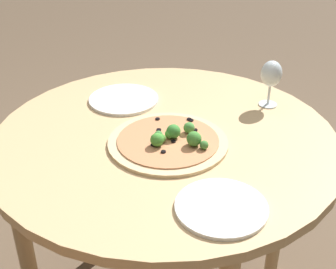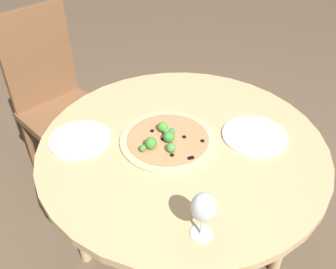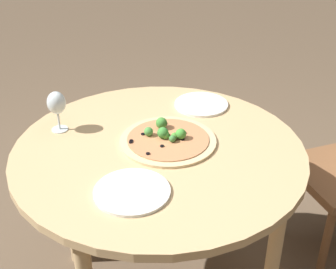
{
  "view_description": "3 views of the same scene",
  "coord_description": "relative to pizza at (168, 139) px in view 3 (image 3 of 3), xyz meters",
  "views": [
    {
      "loc": [
        0.52,
        -1.07,
        1.45
      ],
      "look_at": [
        0.03,
        -0.04,
        0.78
      ],
      "focal_mm": 50.0,
      "sensor_mm": 36.0,
      "label": 1
    },
    {
      "loc": [
        0.71,
        0.74,
        1.6
      ],
      "look_at": [
        0.03,
        -0.04,
        0.78
      ],
      "focal_mm": 40.0,
      "sensor_mm": 36.0,
      "label": 2
    },
    {
      "loc": [
        -1.33,
        0.35,
        1.62
      ],
      "look_at": [
        0.03,
        -0.04,
        0.78
      ],
      "focal_mm": 50.0,
      "sensor_mm": 36.0,
      "label": 3
    }
  ],
  "objects": [
    {
      "name": "plate_near",
      "position": [
        0.23,
        -0.21,
        -0.01
      ],
      "size": [
        0.22,
        0.22,
        0.01
      ],
      "color": "white",
      "rests_on": "dining_table"
    },
    {
      "name": "wine_glass",
      "position": [
        0.19,
        0.36,
        0.1
      ],
      "size": [
        0.07,
        0.07,
        0.15
      ],
      "color": "silver",
      "rests_on": "dining_table"
    },
    {
      "name": "pizza",
      "position": [
        0.0,
        0.0,
        0.0
      ],
      "size": [
        0.34,
        0.34,
        0.06
      ],
      "color": "#DBBC89",
      "rests_on": "dining_table"
    },
    {
      "name": "dining_table",
      "position": [
        -0.04,
        0.04,
        -0.1
      ],
      "size": [
        1.02,
        1.02,
        0.75
      ],
      "color": "tan",
      "rests_on": "ground_plane"
    },
    {
      "name": "plate_far",
      "position": [
        -0.26,
        0.19,
        -0.01
      ],
      "size": [
        0.23,
        0.23,
        0.01
      ],
      "color": "white",
      "rests_on": "dining_table"
    }
  ]
}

